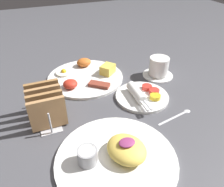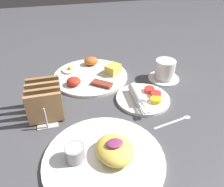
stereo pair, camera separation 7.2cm
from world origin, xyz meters
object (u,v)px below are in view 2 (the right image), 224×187
object	(u,v)px
plate_breakfast	(91,74)
toast_rack	(45,101)
plate_foreground	(105,156)
coffee_cup	(165,70)
plate_condiments	(143,97)

from	to	relation	value
plate_breakfast	toast_rack	world-z (taller)	toast_rack
plate_foreground	coffee_cup	distance (m)	0.45
plate_condiments	plate_breakfast	bearing A→B (deg)	125.26
plate_condiments	toast_rack	world-z (taller)	toast_rack
toast_rack	coffee_cup	size ratio (longest dim) A/B	1.23
plate_breakfast	plate_condiments	world-z (taller)	plate_breakfast
plate_condiments	plate_foreground	distance (m)	0.28
toast_rack	plate_condiments	bearing A→B (deg)	-2.01
plate_breakfast	toast_rack	distance (m)	0.26
plate_foreground	coffee_cup	world-z (taller)	coffee_cup
plate_condiments	toast_rack	size ratio (longest dim) A/B	1.28
coffee_cup	plate_breakfast	bearing A→B (deg)	162.32
coffee_cup	plate_condiments	bearing A→B (deg)	-139.63
plate_foreground	toast_rack	distance (m)	0.26
plate_breakfast	toast_rack	xyz separation A→B (m)	(-0.17, -0.19, 0.04)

